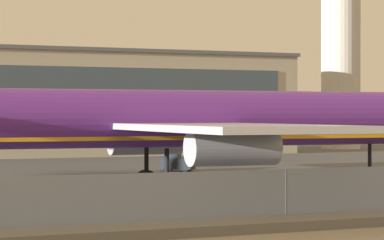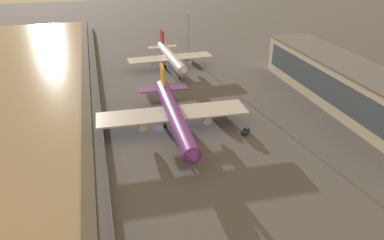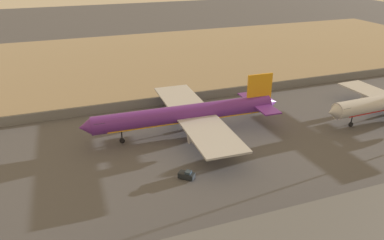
# 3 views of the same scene
# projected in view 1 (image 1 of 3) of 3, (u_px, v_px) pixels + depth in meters

# --- Properties ---
(ground_plane) EXTENTS (500.00, 500.00, 0.00)m
(ground_plane) POSITION_uv_depth(u_px,v_px,m) (175.00, 193.00, 64.77)
(ground_plane) COLOR #4C4C51
(shoreline_seawall) EXTENTS (320.00, 3.00, 0.50)m
(shoreline_seawall) POSITION_uv_depth(u_px,v_px,m) (329.00, 221.00, 45.97)
(shoreline_seawall) COLOR #474238
(shoreline_seawall) RESTS_ON ground
(perimeter_fence) EXTENTS (280.00, 0.10, 2.62)m
(perimeter_fence) POSITION_uv_depth(u_px,v_px,m) (286.00, 193.00, 50.09)
(perimeter_fence) COLOR slate
(perimeter_fence) RESTS_ON ground
(cargo_jet_purple) EXTENTS (50.21, 43.36, 13.46)m
(cargo_jet_purple) POSITION_uv_depth(u_px,v_px,m) (185.00, 121.00, 69.32)
(cargo_jet_purple) COLOR #602889
(cargo_jet_purple) RESTS_ON ground
(baggage_tug) EXTENTS (3.44, 3.34, 1.80)m
(baggage_tug) POSITION_uv_depth(u_px,v_px,m) (177.00, 163.00, 89.80)
(baggage_tug) COLOR #1E2328
(baggage_tug) RESTS_ON ground
(control_tower) EXTENTS (12.65, 12.65, 41.82)m
(control_tower) POSITION_uv_depth(u_px,v_px,m) (341.00, 1.00, 147.76)
(control_tower) COLOR beige
(control_tower) RESTS_ON ground
(terminal_building) EXTENTS (82.96, 16.58, 14.38)m
(terminal_building) POSITION_uv_depth(u_px,v_px,m) (0.00, 102.00, 121.32)
(terminal_building) COLOR #BCB299
(terminal_building) RESTS_ON ground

